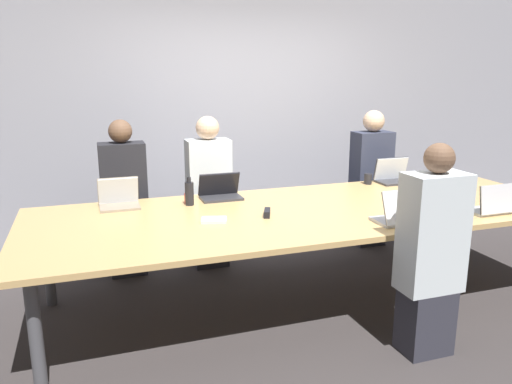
% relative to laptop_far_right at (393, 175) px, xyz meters
% --- Properties ---
extents(ground_plane, '(24.00, 24.00, 0.00)m').
position_rel_laptop_far_right_xyz_m(ground_plane, '(-1.20, -0.64, -0.84)').
color(ground_plane, '#383333').
extents(curtain_wall, '(12.00, 0.06, 2.80)m').
position_rel_laptop_far_right_xyz_m(curtain_wall, '(-1.20, 1.24, 0.56)').
color(curtain_wall, '#9999A3').
rests_on(curtain_wall, ground_plane).
extents(conference_table, '(4.35, 1.53, 0.77)m').
position_rel_laptop_far_right_xyz_m(conference_table, '(-1.20, -0.64, -0.12)').
color(conference_table, tan).
rests_on(conference_table, ground_plane).
extents(laptop_far_right, '(0.35, 0.24, 0.24)m').
position_rel_laptop_far_right_xyz_m(laptop_far_right, '(0.00, 0.00, 0.00)').
color(laptop_far_right, '#333338').
rests_on(laptop_far_right, conference_table).
extents(person_far_right, '(0.40, 0.24, 1.45)m').
position_rel_laptop_far_right_xyz_m(person_far_right, '(0.00, 0.41, -0.14)').
color(person_far_right, '#2D2D38').
rests_on(person_far_right, ground_plane).
extents(cup_far_right, '(0.07, 0.07, 0.10)m').
position_rel_laptop_far_right_xyz_m(cup_far_right, '(-0.28, 0.00, -0.02)').
color(cup_far_right, '#232328').
rests_on(cup_far_right, conference_table).
extents(laptop_far_midleft, '(0.35, 0.22, 0.22)m').
position_rel_laptop_far_right_xyz_m(laptop_far_midleft, '(-1.78, -0.07, -0.00)').
color(laptop_far_midleft, '#333338').
rests_on(laptop_far_midleft, conference_table).
extents(person_far_midleft, '(0.40, 0.24, 1.44)m').
position_rel_laptop_far_right_xyz_m(person_far_midleft, '(-1.77, 0.37, -0.14)').
color(person_far_midleft, '#2D2D38').
rests_on(person_far_midleft, ground_plane).
extents(cup_far_midleft, '(0.07, 0.07, 0.09)m').
position_rel_laptop_far_right_xyz_m(cup_far_midleft, '(-2.06, -0.15, -0.03)').
color(cup_far_midleft, red).
rests_on(cup_far_midleft, conference_table).
extents(bottle_far_midleft, '(0.07, 0.07, 0.23)m').
position_rel_laptop_far_right_xyz_m(bottle_far_midleft, '(-2.07, -0.20, 0.03)').
color(bottle_far_midleft, black).
rests_on(bottle_far_midleft, conference_table).
extents(laptop_near_right, '(0.31, 0.23, 0.24)m').
position_rel_laptop_far_right_xyz_m(laptop_near_right, '(0.07, -1.20, -0.00)').
color(laptop_near_right, silver).
rests_on(laptop_near_right, conference_table).
extents(cup_near_right, '(0.10, 0.10, 0.09)m').
position_rel_laptop_far_right_xyz_m(cup_near_right, '(-0.17, -1.17, -0.03)').
color(cup_near_right, '#232328').
rests_on(cup_near_right, conference_table).
extents(bottle_near_right, '(0.06, 0.06, 0.26)m').
position_rel_laptop_far_right_xyz_m(bottle_near_right, '(-0.16, -1.09, 0.04)').
color(bottle_near_right, green).
rests_on(bottle_near_right, conference_table).
extents(laptop_far_left, '(0.32, 0.24, 0.24)m').
position_rel_laptop_far_right_xyz_m(laptop_far_left, '(-2.62, -0.08, 0.00)').
color(laptop_far_left, gray).
rests_on(laptop_far_left, conference_table).
extents(person_far_left, '(0.40, 0.24, 1.43)m').
position_rel_laptop_far_right_xyz_m(person_far_left, '(-2.54, 0.41, -0.15)').
color(person_far_left, '#2D2D38').
rests_on(person_far_left, ground_plane).
extents(laptop_near_midright, '(0.33, 0.25, 0.25)m').
position_rel_laptop_far_right_xyz_m(laptop_near_midright, '(-0.73, -1.19, 0.00)').
color(laptop_near_midright, silver).
rests_on(laptop_near_midright, conference_table).
extents(person_near_midright, '(0.40, 0.24, 1.42)m').
position_rel_laptop_far_right_xyz_m(person_near_midright, '(-0.78, -1.60, -0.16)').
color(person_near_midright, '#2D2D38').
rests_on(person_near_midright, ground_plane).
extents(stapler, '(0.10, 0.16, 0.05)m').
position_rel_laptop_far_right_xyz_m(stapler, '(-1.58, -0.70, -0.04)').
color(stapler, black).
rests_on(stapler, conference_table).
extents(notebook, '(0.21, 0.18, 0.02)m').
position_rel_laptop_far_right_xyz_m(notebook, '(-1.99, -0.71, -0.06)').
color(notebook, silver).
rests_on(notebook, conference_table).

